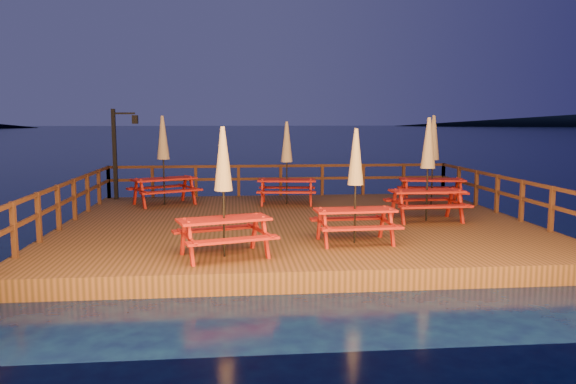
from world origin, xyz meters
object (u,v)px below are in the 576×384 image
(lamp_post, at_px, (119,145))
(picnic_table_1, at_px, (287,161))
(picnic_table_0, at_px, (163,159))
(picnic_table_2, at_px, (355,184))

(lamp_post, height_order, picnic_table_1, lamp_post)
(picnic_table_0, distance_m, picnic_table_2, 7.66)
(picnic_table_1, distance_m, picnic_table_2, 5.81)
(picnic_table_1, bearing_deg, lamp_post, 170.29)
(picnic_table_1, xyz_separation_m, picnic_table_2, (0.93, -5.74, -0.06))
(picnic_table_0, xyz_separation_m, picnic_table_1, (3.83, -0.26, -0.09))
(picnic_table_0, height_order, picnic_table_1, picnic_table_0)
(lamp_post, xyz_separation_m, picnic_table_0, (1.59, -1.33, -0.36))
(picnic_table_0, distance_m, picnic_table_1, 3.84)
(picnic_table_0, relative_size, picnic_table_1, 1.07)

